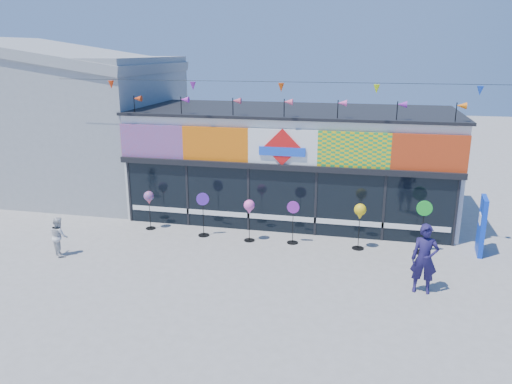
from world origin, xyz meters
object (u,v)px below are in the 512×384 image
(spinner_0, at_px, (149,199))
(child, at_px, (59,236))
(adult_man, at_px, (424,259))
(spinner_5, at_px, (423,226))
(spinner_1, at_px, (203,213))
(spinner_4, at_px, (360,213))
(spinner_2, at_px, (249,208))
(blue_sign, at_px, (482,226))
(spinner_3, at_px, (293,221))

(spinner_0, relative_size, child, 1.13)
(spinner_0, xyz_separation_m, adult_man, (9.20, -3.00, -0.18))
(spinner_5, bearing_deg, adult_man, -94.42)
(spinner_1, relative_size, spinner_4, 1.01)
(spinner_2, bearing_deg, spinner_1, 175.89)
(blue_sign, height_order, spinner_3, blue_sign)
(spinner_0, height_order, spinner_4, spinner_4)
(spinner_0, distance_m, spinner_4, 7.45)
(spinner_5, xyz_separation_m, child, (-11.20, -2.67, -0.29))
(spinner_1, distance_m, child, 4.70)
(adult_man, xyz_separation_m, child, (-10.98, 0.13, -0.32))
(child, bearing_deg, spinner_5, -126.50)
(spinner_5, distance_m, adult_man, 2.81)
(adult_man, bearing_deg, child, -177.13)
(spinner_0, relative_size, spinner_2, 0.97)
(child, bearing_deg, spinner_4, -124.27)
(spinner_1, bearing_deg, blue_sign, 2.59)
(spinner_1, bearing_deg, spinner_3, -0.23)
(blue_sign, xyz_separation_m, spinner_0, (-11.23, -0.16, 0.20))
(adult_man, bearing_deg, spinner_3, 148.69)
(spinner_0, xyz_separation_m, spinner_2, (3.80, -0.38, 0.03))
(blue_sign, distance_m, spinner_4, 3.82)
(spinner_0, height_order, spinner_1, spinner_1)
(spinner_1, height_order, adult_man, adult_man)
(spinner_2, height_order, spinner_4, spinner_4)
(spinner_3, relative_size, adult_man, 0.77)
(spinner_4, bearing_deg, child, -164.35)
(spinner_0, bearing_deg, spinner_3, -2.90)
(spinner_1, xyz_separation_m, spinner_3, (3.15, -0.01, -0.04))
(spinner_2, distance_m, child, 6.14)
(spinner_2, distance_m, spinner_3, 1.53)
(spinner_0, xyz_separation_m, child, (-1.78, -2.87, -0.51))
(blue_sign, bearing_deg, spinner_5, -163.13)
(spinner_2, relative_size, spinner_5, 0.83)
(blue_sign, relative_size, spinner_1, 1.20)
(spinner_0, distance_m, adult_man, 9.68)
(spinner_0, height_order, spinner_3, spinner_3)
(spinner_3, distance_m, spinner_4, 2.22)
(spinner_3, xyz_separation_m, spinner_4, (2.17, -0.02, 0.45))
(spinner_2, height_order, adult_man, adult_man)
(spinner_5, bearing_deg, spinner_4, -177.47)
(blue_sign, height_order, adult_man, adult_man)
(spinner_3, bearing_deg, spinner_1, 179.77)
(spinner_3, distance_m, child, 7.52)
(spinner_5, distance_m, child, 11.52)
(spinner_4, xyz_separation_m, spinner_5, (1.97, 0.09, -0.31))
(spinner_0, bearing_deg, spinner_5, -1.23)
(blue_sign, height_order, spinner_4, blue_sign)
(spinner_5, bearing_deg, child, -166.58)
(blue_sign, distance_m, spinner_3, 5.97)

